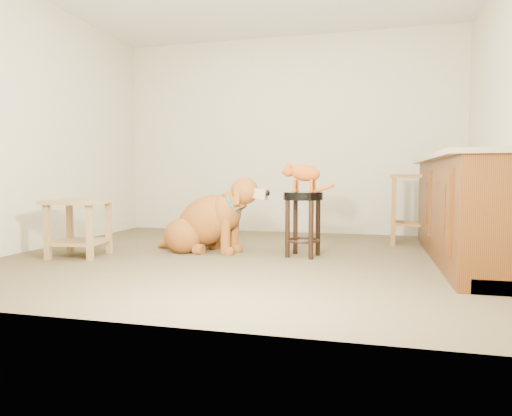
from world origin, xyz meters
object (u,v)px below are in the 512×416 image
(padded_stool, at_px, (303,211))
(tabby_kitten, at_px, (302,174))
(golden_retriever, at_px, (208,222))
(side_table, at_px, (79,219))
(wood_stool, at_px, (410,208))

(padded_stool, height_order, tabby_kitten, tabby_kitten)
(padded_stool, bearing_deg, golden_retriever, 177.85)
(padded_stool, bearing_deg, side_table, -165.85)
(golden_retriever, xyz_separation_m, tabby_kitten, (0.95, -0.03, 0.48))
(wood_stool, bearing_deg, side_table, -152.86)
(golden_retriever, bearing_deg, side_table, -144.88)
(padded_stool, height_order, golden_retriever, golden_retriever)
(side_table, bearing_deg, wood_stool, 27.14)
(wood_stool, xyz_separation_m, side_table, (-3.08, -1.58, -0.05))
(tabby_kitten, bearing_deg, padded_stool, -5.72)
(side_table, relative_size, golden_retriever, 0.47)
(wood_stool, distance_m, golden_retriever, 2.25)
(wood_stool, distance_m, tabby_kitten, 1.54)
(wood_stool, height_order, tabby_kitten, tabby_kitten)
(tabby_kitten, bearing_deg, golden_retriever, -172.12)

